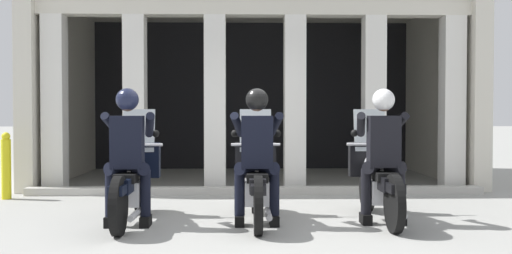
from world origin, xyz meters
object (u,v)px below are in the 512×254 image
object	(u,v)px
motorcycle_left	(133,180)
police_officer_right	(383,144)
bollard_kerbside	(6,166)
police_officer_center	(257,145)
police_officer_left	(128,145)
motorcycle_center	(256,180)
motorcycle_right	(377,179)

from	to	relation	value
motorcycle_left	police_officer_right	world-z (taller)	police_officer_right
motorcycle_left	bollard_kerbside	distance (m)	2.92
motorcycle_left	bollard_kerbside	size ratio (longest dim) A/B	2.03
police_officer_center	bollard_kerbside	world-z (taller)	police_officer_center
police_officer_right	police_officer_left	bearing A→B (deg)	-166.26
police_officer_left	police_officer_right	size ratio (longest dim) A/B	1.00
motorcycle_center	police_officer_right	world-z (taller)	police_officer_right
motorcycle_left	police_officer_center	world-z (taller)	police_officer_center
police_officer_right	police_officer_center	bearing A→B (deg)	-165.20
motorcycle_right	police_officer_left	bearing A→B (deg)	-160.81
motorcycle_left	motorcycle_right	distance (m)	2.96
motorcycle_right	police_officer_right	bearing A→B (deg)	-78.15
police_officer_left	police_officer_center	bearing A→B (deg)	17.14
police_officer_right	motorcycle_left	bearing A→B (deg)	-171.75
motorcycle_left	bollard_kerbside	world-z (taller)	motorcycle_left
motorcycle_right	bollard_kerbside	size ratio (longest dim) A/B	2.03
police_officer_left	motorcycle_right	xyz separation A→B (m)	(2.96, 0.37, -0.44)
police_officer_left	bollard_kerbside	distance (m)	3.14
police_officer_center	motorcycle_right	world-z (taller)	police_officer_center
motorcycle_left	bollard_kerbside	xyz separation A→B (m)	(-2.24, 1.87, -0.00)
motorcycle_right	police_officer_right	distance (m)	0.52
police_officer_center	police_officer_right	distance (m)	1.48
motorcycle_center	police_officer_center	distance (m)	0.52
police_officer_center	bollard_kerbside	distance (m)	4.31
motorcycle_left	police_officer_left	size ratio (longest dim) A/B	1.29
motorcycle_left	police_officer_left	xyz separation A→B (m)	(-0.00, -0.28, 0.44)
police_officer_right	motorcycle_right	bearing A→B (deg)	101.85
bollard_kerbside	motorcycle_left	bearing A→B (deg)	-39.95
motorcycle_left	police_officer_right	size ratio (longest dim) A/B	1.29
motorcycle_center	motorcycle_right	world-z (taller)	same
motorcycle_left	motorcycle_center	bearing A→B (deg)	17.14
motorcycle_center	police_officer_left	bearing A→B (deg)	-160.74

